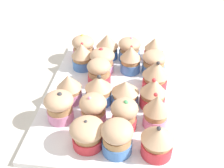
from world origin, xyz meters
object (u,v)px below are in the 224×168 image
at_px(cupcake_20, 158,140).
at_px(cupcake_3, 59,106).
at_px(cupcake_19, 156,110).
at_px(cupcake_6, 99,72).
at_px(cupcake_9, 87,133).
at_px(cupcake_17, 156,74).
at_px(cupcake_18, 153,92).
at_px(cupcake_4, 107,46).
at_px(cupcake_15, 154,49).
at_px(cupcake_11, 131,59).
at_px(cupcake_1, 82,56).
at_px(cupcake_14, 117,137).
at_px(cupcake_16, 154,62).
at_px(cupcake_5, 102,60).
at_px(cupcake_0, 83,47).
at_px(cupcake_7, 98,90).
at_px(cupcake_8, 93,108).
at_px(cupcake_10, 129,49).
at_px(cupcake_2, 69,88).
at_px(cupcake_13, 124,114).
at_px(baking_tray, 112,96).

bearing_deg(cupcake_20, cupcake_3, -109.24).
bearing_deg(cupcake_19, cupcake_20, 1.86).
distance_m(cupcake_6, cupcake_9, 0.21).
xyz_separation_m(cupcake_17, cupcake_18, (0.07, -0.01, -0.00)).
xyz_separation_m(cupcake_4, cupcake_15, (-0.01, 0.13, -0.00)).
xyz_separation_m(cupcake_3, cupcake_19, (-0.01, 0.21, 0.00)).
distance_m(cupcake_17, cupcake_19, 0.13).
height_order(cupcake_11, cupcake_19, cupcake_19).
distance_m(cupcake_1, cupcake_15, 0.21).
height_order(cupcake_11, cupcake_14, cupcake_11).
xyz_separation_m(cupcake_9, cupcake_16, (-0.28, 0.13, 0.00)).
distance_m(cupcake_5, cupcake_11, 0.08).
relative_size(cupcake_0, cupcake_15, 1.03).
bearing_deg(cupcake_16, cupcake_6, -63.75).
height_order(cupcake_7, cupcake_8, cupcake_7).
height_order(cupcake_0, cupcake_7, cupcake_7).
bearing_deg(cupcake_0, cupcake_17, 58.40).
height_order(cupcake_10, cupcake_17, cupcake_17).
relative_size(cupcake_5, cupcake_19, 0.87).
height_order(cupcake_0, cupcake_5, same).
relative_size(cupcake_19, cupcake_20, 1.13).
bearing_deg(cupcake_7, cupcake_6, -172.29).
distance_m(cupcake_1, cupcake_20, 0.35).
xyz_separation_m(cupcake_9, cupcake_18, (-0.14, 0.13, 0.01)).
xyz_separation_m(cupcake_10, cupcake_11, (0.06, 0.01, 0.00)).
distance_m(cupcake_1, cupcake_11, 0.13).
xyz_separation_m(cupcake_2, cupcake_9, (0.13, 0.07, -0.00)).
relative_size(cupcake_11, cupcake_13, 1.02).
bearing_deg(cupcake_13, cupcake_20, 47.07).
xyz_separation_m(cupcake_10, cupcake_18, (0.20, 0.07, 0.00)).
bearing_deg(cupcake_8, cupcake_18, 116.59).
distance_m(cupcake_0, cupcake_6, 0.14).
relative_size(cupcake_7, cupcake_18, 0.96).
xyz_separation_m(cupcake_3, cupcake_18, (-0.07, 0.20, 0.00)).
bearing_deg(cupcake_14, cupcake_20, 92.07).
relative_size(cupcake_6, cupcake_8, 1.01).
bearing_deg(cupcake_1, cupcake_13, 31.58).
bearing_deg(cupcake_11, cupcake_5, -83.29).
bearing_deg(cupcake_17, cupcake_4, -134.04).
bearing_deg(cupcake_5, cupcake_4, 177.32).
bearing_deg(cupcake_0, cupcake_6, 27.86).
height_order(baking_tray, cupcake_13, cupcake_13).
bearing_deg(cupcake_7, cupcake_20, 43.85).
distance_m(cupcake_4, cupcake_20, 0.37).
bearing_deg(cupcake_7, cupcake_0, -159.06).
relative_size(cupcake_0, cupcake_11, 0.90).
bearing_deg(cupcake_4, cupcake_8, 1.05).
distance_m(cupcake_7, cupcake_19, 0.15).
distance_m(cupcake_11, cupcake_16, 0.06).
xyz_separation_m(cupcake_2, cupcake_11, (-0.14, 0.13, 0.00)).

